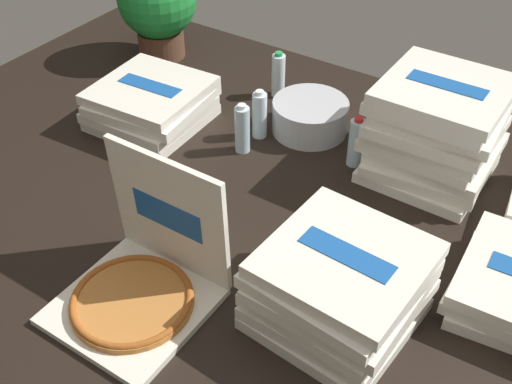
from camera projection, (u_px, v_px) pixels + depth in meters
name	position (u px, v px, depth m)	size (l,w,h in m)	color
ground_plane	(250.00, 251.00, 1.99)	(3.20, 2.40, 0.02)	black
open_pizza_box	(142.00, 279.00, 1.78)	(0.39, 0.40, 0.42)	silver
pizza_stack_center_far	(436.00, 130.00, 2.17)	(0.43, 0.43, 0.36)	silver
pizza_stack_left_far	(151.00, 104.00, 2.48)	(0.44, 0.44, 0.16)	silver
pizza_stack_left_near	(339.00, 288.00, 1.69)	(0.43, 0.44, 0.24)	silver
ice_bucket	(310.00, 117.00, 2.44)	(0.29, 0.29, 0.12)	#B7BABF
water_bottle_0	(242.00, 129.00, 2.32)	(0.06, 0.06, 0.20)	silver
water_bottle_1	(387.00, 124.00, 2.35)	(0.06, 0.06, 0.20)	silver
water_bottle_2	(356.00, 142.00, 2.26)	(0.06, 0.06, 0.20)	silver
water_bottle_3	(278.00, 75.00, 2.63)	(0.06, 0.06, 0.20)	white
water_bottle_4	(260.00, 115.00, 2.40)	(0.06, 0.06, 0.20)	silver
potted_plant	(157.00, 4.00, 2.80)	(0.35, 0.35, 0.45)	#513323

